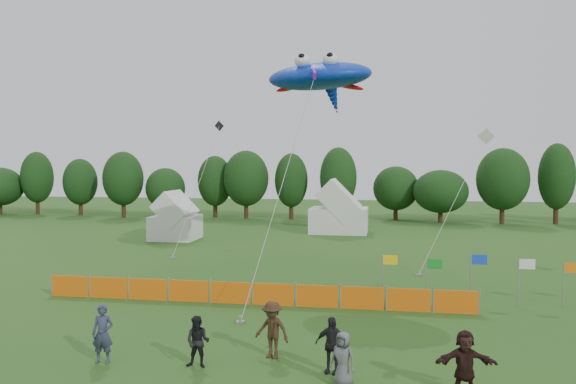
% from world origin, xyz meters
% --- Properties ---
extents(ground, '(160.00, 160.00, 0.00)m').
position_xyz_m(ground, '(0.00, 0.00, 0.00)').
color(ground, '#234C16').
rests_on(ground, ground).
extents(treeline, '(104.57, 8.78, 8.36)m').
position_xyz_m(treeline, '(1.61, 44.93, 4.18)').
color(treeline, '#382314').
rests_on(treeline, ground).
extents(tent_left, '(3.70, 3.70, 3.26)m').
position_xyz_m(tent_left, '(-13.26, 27.08, 1.65)').
color(tent_left, silver).
rests_on(tent_left, ground).
extents(tent_right, '(5.31, 4.25, 3.75)m').
position_xyz_m(tent_right, '(-0.08, 34.00, 1.89)').
color(tent_right, silver).
rests_on(tent_right, ground).
extents(barrier_fence, '(19.90, 0.06, 1.00)m').
position_xyz_m(barrier_fence, '(-1.87, 7.01, 0.50)').
color(barrier_fence, '#DF5F0C').
rests_on(barrier_fence, ground).
extents(flag_row, '(10.73, 0.64, 2.26)m').
position_xyz_m(flag_row, '(9.13, 8.96, 1.42)').
color(flag_row, gray).
rests_on(flag_row, ground).
extents(spectator_a, '(0.74, 0.53, 1.90)m').
position_xyz_m(spectator_a, '(-4.84, -1.06, 0.95)').
color(spectator_a, '#2D324C').
rests_on(spectator_a, ground).
extents(spectator_b, '(0.80, 0.62, 1.62)m').
position_xyz_m(spectator_b, '(-1.69, -0.91, 0.81)').
color(spectator_b, black).
rests_on(spectator_b, ground).
extents(spectator_c, '(1.38, 1.05, 1.89)m').
position_xyz_m(spectator_c, '(0.45, 0.32, 0.94)').
color(spectator_c, '#342215').
rests_on(spectator_c, ground).
extents(spectator_d, '(1.09, 0.63, 1.75)m').
position_xyz_m(spectator_d, '(2.51, -0.67, 0.87)').
color(spectator_d, black).
rests_on(spectator_d, ground).
extents(spectator_e, '(0.91, 0.77, 1.58)m').
position_xyz_m(spectator_e, '(2.93, -1.62, 0.79)').
color(spectator_e, '#55545A').
rests_on(spectator_e, ground).
extents(spectator_f, '(1.74, 0.74, 1.82)m').
position_xyz_m(spectator_f, '(6.31, -1.71, 0.91)').
color(spectator_f, black).
rests_on(spectator_f, ground).
extents(stingray_kite, '(6.98, 16.75, 12.16)m').
position_xyz_m(stingray_kite, '(0.55, 13.24, 11.08)').
color(stingray_kite, '#0F37DC').
rests_on(stingray_kite, ground).
extents(small_kite_white, '(6.02, 10.34, 8.97)m').
position_xyz_m(small_kite_white, '(9.70, 22.03, 5.88)').
color(small_kite_white, white).
rests_on(small_kite_white, ground).
extents(small_kite_dark, '(0.90, 11.75, 10.10)m').
position_xyz_m(small_kite_dark, '(-10.07, 24.90, 5.81)').
color(small_kite_dark, black).
rests_on(small_kite_dark, ground).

